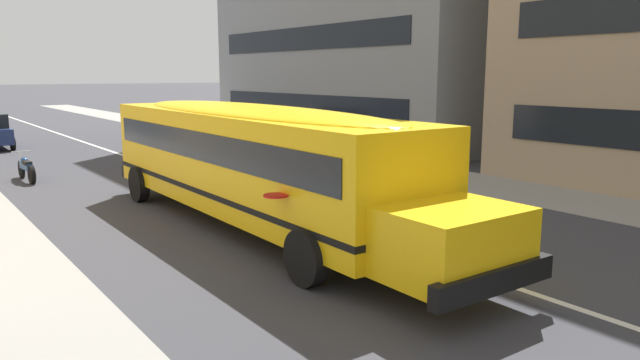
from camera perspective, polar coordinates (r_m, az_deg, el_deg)
ground_plane at (r=13.76m, az=0.98°, el=-4.37°), size 400.00×400.00×0.00m
sidewalk_far at (r=18.78m, az=18.40°, el=-0.93°), size 120.00×3.00×0.01m
lane_centreline at (r=13.76m, az=0.98°, el=-4.36°), size 110.00×0.16×0.01m
school_bus at (r=13.34m, az=-6.34°, el=2.36°), size 12.48×3.01×2.79m
parked_car_silver_under_tree at (r=28.89m, az=-10.47°, el=4.84°), size 3.96×1.99×1.64m
motorcycle_near_kerb at (r=21.51m, az=-26.42°, el=1.04°), size 2.00×0.56×0.94m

